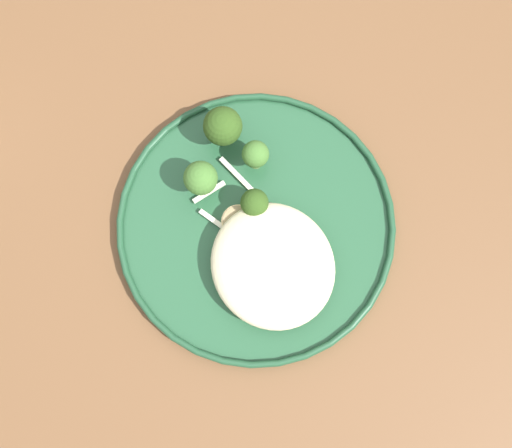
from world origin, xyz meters
The scene contains 15 objects.
ground centered at (0.00, 0.00, 0.00)m, with size 6.00×6.00×0.00m, color #47423D.
wooden_dining_table centered at (0.00, 0.00, 0.66)m, with size 1.40×1.00×0.74m.
dinner_plate centered at (0.03, -0.04, 0.75)m, with size 0.29×0.29×0.02m.
noodle_bed centered at (0.08, -0.04, 0.77)m, with size 0.13×0.12×0.04m.
seared_scallop_left_edge centered at (0.02, -0.05, 0.76)m, with size 0.03×0.03×0.01m.
seared_scallop_half_hidden centered at (0.07, -0.05, 0.76)m, with size 0.02×0.02×0.01m.
seared_scallop_rear_pale centered at (0.08, -0.03, 0.76)m, with size 0.03×0.03×0.02m.
seared_scallop_front_small centered at (0.10, -0.04, 0.76)m, with size 0.04×0.04×0.01m.
broccoli_floret_split_head centered at (-0.03, 0.00, 0.78)m, with size 0.03×0.03×0.04m.
broccoli_floret_left_leaning centered at (0.01, -0.03, 0.78)m, with size 0.03×0.03×0.04m.
broccoli_floret_small_sprig centered at (-0.03, -0.06, 0.78)m, with size 0.03×0.03×0.05m.
broccoli_floret_center_pile centered at (-0.07, -0.01, 0.79)m, with size 0.04×0.04×0.06m.
onion_sliver_curled_piece centered at (0.01, -0.07, 0.75)m, with size 0.04×0.01×0.00m, color silver.
onion_sliver_long_sliver centered at (-0.02, -0.02, 0.75)m, with size 0.05×0.01×0.00m, color silver.
onion_sliver_short_strip centered at (-0.02, -0.06, 0.75)m, with size 0.04×0.01×0.00m, color silver.
Camera 1 is at (0.14, -0.10, 1.41)m, focal length 45.65 mm.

